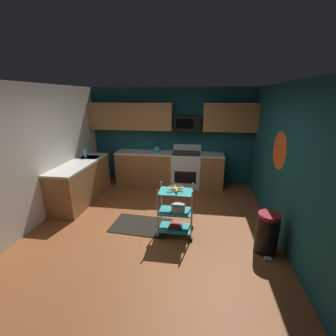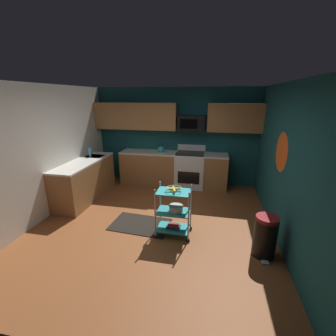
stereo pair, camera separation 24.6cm
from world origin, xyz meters
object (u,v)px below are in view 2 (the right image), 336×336
oven_range (190,169)px  book_stack (173,226)px  kettle (161,149)px  mixing_bowl_large (176,208)px  trash_can (265,236)px  fruit_bowl (174,189)px  microwave (192,123)px  rolling_cart (174,211)px  dish_soap_bottle (90,153)px

oven_range → book_stack: size_ratio=4.30×
oven_range → kettle: 0.95m
mixing_bowl_large → trash_can: trash_can is taller
fruit_bowl → book_stack: (0.00, -0.00, -0.72)m
microwave → book_stack: microwave is taller
rolling_cart → dish_soap_bottle: dish_soap_bottle is taller
rolling_cart → fruit_bowl: (0.00, 0.00, 0.42)m
oven_range → fruit_bowl: (-0.02, -2.37, 0.40)m
microwave → rolling_cart: bearing=-90.6°
book_stack → trash_can: bearing=-10.5°
oven_range → kettle: size_ratio=4.17×
microwave → mixing_bowl_large: bearing=-89.6°
book_stack → kettle: size_ratio=0.97×
microwave → book_stack: bearing=-90.6°
trash_can → rolling_cart: bearing=169.5°
fruit_bowl → mixing_bowl_large: (0.04, -0.00, -0.36)m
rolling_cart → kettle: kettle is taller
fruit_bowl → book_stack: size_ratio=1.06×
dish_soap_bottle → trash_can: size_ratio=0.30×
kettle → trash_can: (2.24, -2.63, -0.67)m
dish_soap_bottle → rolling_cart: bearing=-32.4°
mixing_bowl_large → kettle: kettle is taller
oven_range → mixing_bowl_large: 2.37m
rolling_cart → trash_can: (1.46, -0.27, -0.13)m
dish_soap_bottle → book_stack: bearing=-32.4°
kettle → dish_soap_bottle: bearing=-152.3°
mixing_bowl_large → trash_can: (1.42, -0.27, -0.19)m
fruit_bowl → trash_can: (1.46, -0.27, -0.55)m
trash_can → kettle: bearing=130.3°
oven_range → fruit_bowl: 2.40m
microwave → trash_can: 3.39m
mixing_bowl_large → kettle: (-0.81, 2.36, 0.48)m
oven_range → dish_soap_bottle: dish_soap_bottle is taller
microwave → book_stack: (-0.02, -2.47, -1.54)m
rolling_cart → fruit_bowl: bearing=90.0°
dish_soap_bottle → fruit_bowl: bearing=-32.4°
microwave → kettle: microwave is taller
mixing_bowl_large → dish_soap_bottle: bearing=148.0°
fruit_bowl → kettle: (-0.77, 2.36, 0.12)m
oven_range → dish_soap_bottle: 2.61m
fruit_bowl → mixing_bowl_large: fruit_bowl is taller
mixing_bowl_large → dish_soap_bottle: (-2.43, 1.52, 0.50)m
fruit_bowl → mixing_bowl_large: 0.36m
oven_range → kettle: kettle is taller
kettle → oven_range: bearing=0.3°
book_stack → dish_soap_bottle: 2.96m
oven_range → trash_can: oven_range is taller
microwave → dish_soap_bottle: bearing=-158.4°
mixing_bowl_large → book_stack: 0.36m
oven_range → microwave: microwave is taller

